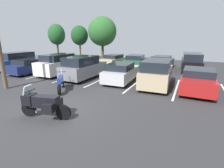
# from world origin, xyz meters

# --- Properties ---
(ground) EXTENTS (44.00, 44.00, 0.10)m
(ground) POSITION_xyz_m (0.00, 0.00, -0.05)
(ground) COLOR #2D2D30
(motorcycle_touring) EXTENTS (2.24, 1.08, 1.42)m
(motorcycle_touring) POSITION_xyz_m (0.14, -0.95, 0.67)
(motorcycle_touring) COLOR black
(motorcycle_touring) RESTS_ON ground
(motorcycle_second) EXTENTS (1.44, 1.97, 1.29)m
(motorcycle_second) POSITION_xyz_m (-1.82, 2.28, 0.55)
(motorcycle_second) COLOR black
(motorcycle_second) RESTS_ON ground
(parking_stripes) EXTENTS (23.45, 5.18, 0.01)m
(parking_stripes) POSITION_xyz_m (-0.88, 6.03, 0.00)
(parking_stripes) COLOR silver
(parking_stripes) RESTS_ON ground
(car_blue) EXTENTS (2.19, 4.89, 1.88)m
(car_blue) POSITION_xyz_m (-10.93, 6.14, 0.93)
(car_blue) COLOR #2D519E
(car_blue) RESTS_ON ground
(car_navy) EXTENTS (2.00, 4.85, 1.39)m
(car_navy) POSITION_xyz_m (-8.37, 5.62, 0.69)
(car_navy) COLOR navy
(car_navy) RESTS_ON ground
(car_white) EXTENTS (2.05, 4.64, 1.89)m
(car_white) POSITION_xyz_m (-5.48, 6.15, 0.94)
(car_white) COLOR white
(car_white) RESTS_ON ground
(car_grey) EXTENTS (1.92, 4.56, 1.87)m
(car_grey) POSITION_xyz_m (-2.47, 5.80, 0.93)
(car_grey) COLOR slate
(car_grey) RESTS_ON ground
(car_silver) EXTENTS (1.99, 4.36, 1.48)m
(car_silver) POSITION_xyz_m (0.83, 6.18, 0.72)
(car_silver) COLOR #B7B7BC
(car_silver) RESTS_ON ground
(car_tan) EXTENTS (2.02, 4.40, 1.91)m
(car_tan) POSITION_xyz_m (3.57, 5.95, 0.95)
(car_tan) COLOR tan
(car_tan) RESTS_ON ground
(car_red) EXTENTS (1.97, 4.38, 1.47)m
(car_red) POSITION_xyz_m (6.16, 6.06, 0.72)
(car_red) COLOR maroon
(car_red) RESTS_ON ground
(car_far_champagne) EXTENTS (2.19, 4.42, 1.35)m
(car_far_champagne) POSITION_xyz_m (-3.05, 13.29, 0.67)
(car_far_champagne) COLOR #C1B289
(car_far_champagne) RESTS_ON ground
(car_far_green) EXTENTS (2.25, 4.70, 1.46)m
(car_far_green) POSITION_xyz_m (-0.12, 12.86, 0.71)
(car_far_green) COLOR #235638
(car_far_green) RESTS_ON ground
(car_far_charcoal) EXTENTS (2.17, 4.64, 1.45)m
(car_far_charcoal) POSITION_xyz_m (2.78, 13.18, 0.73)
(car_far_charcoal) COLOR #38383D
(car_far_charcoal) RESTS_ON ground
(car_far_black) EXTENTS (2.08, 4.88, 1.87)m
(car_far_black) POSITION_xyz_m (5.71, 12.99, 0.94)
(car_far_black) COLOR black
(car_far_black) RESTS_ON ground
(tree_right) EXTENTS (3.09, 3.09, 5.81)m
(tree_right) POSITION_xyz_m (-17.32, 18.72, 3.91)
(tree_right) COLOR #4C3823
(tree_right) RESTS_ON ground
(tree_left) EXTENTS (4.32, 4.32, 6.45)m
(tree_left) POSITION_xyz_m (-7.04, 17.60, 4.26)
(tree_left) COLOR #4C3823
(tree_left) RESTS_ON ground
(tree_center_right) EXTENTS (2.87, 2.87, 5.33)m
(tree_center_right) POSITION_xyz_m (-11.88, 18.33, 3.70)
(tree_center_right) COLOR #4C3823
(tree_center_right) RESTS_ON ground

